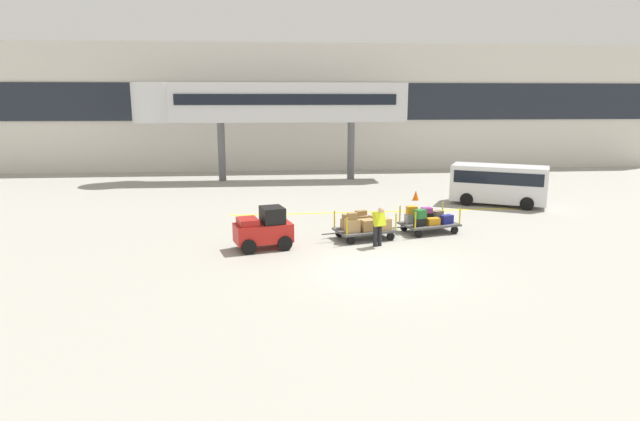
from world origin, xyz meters
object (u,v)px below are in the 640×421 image
at_px(baggage_tug, 264,229).
at_px(shuttle_van, 499,182).
at_px(baggage_cart_lead, 364,225).
at_px(safety_cone_near, 416,195).
at_px(baggage_cart_middle, 427,220).
at_px(baggage_handler, 379,224).

bearing_deg(baggage_tug, shuttle_van, 31.13).
xyz_separation_m(baggage_cart_lead, shuttle_van, (8.26, 6.30, 0.67)).
distance_m(baggage_tug, safety_cone_near, 12.29).
height_order(baggage_cart_lead, shuttle_van, shuttle_van).
relative_size(baggage_cart_middle, baggage_handler, 1.97).
distance_m(baggage_cart_lead, baggage_handler, 1.26).
bearing_deg(shuttle_van, baggage_handler, -136.62).
distance_m(baggage_tug, baggage_handler, 4.35).
height_order(baggage_tug, baggage_cart_middle, baggage_tug).
bearing_deg(baggage_cart_middle, safety_cone_near, 78.64).
xyz_separation_m(baggage_cart_lead, safety_cone_near, (4.26, 7.97, -0.29)).
bearing_deg(baggage_tug, baggage_cart_lead, 15.42).
xyz_separation_m(baggage_cart_middle, shuttle_van, (5.44, 5.51, 0.69)).
bearing_deg(baggage_cart_lead, baggage_cart_middle, 15.68).
bearing_deg(baggage_handler, baggage_tug, 179.02).
height_order(baggage_tug, baggage_cart_lead, baggage_tug).
distance_m(baggage_tug, baggage_cart_middle, 7.09).
relative_size(baggage_cart_lead, baggage_cart_middle, 1.00).
relative_size(baggage_cart_lead, baggage_handler, 1.97).
bearing_deg(safety_cone_near, baggage_cart_middle, -101.36).
bearing_deg(safety_cone_near, baggage_tug, -132.33).
height_order(baggage_cart_middle, safety_cone_near, baggage_cart_middle).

